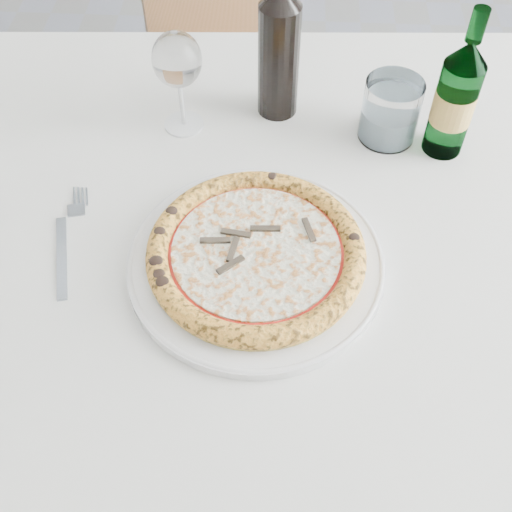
# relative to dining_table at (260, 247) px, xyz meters

# --- Properties ---
(floor) EXTENTS (5.00, 6.00, 0.02)m
(floor) POSITION_rel_dining_table_xyz_m (-0.10, 0.05, -0.68)
(floor) COLOR slate
(floor) RESTS_ON ground
(dining_table) EXTENTS (1.54, 0.96, 0.76)m
(dining_table) POSITION_rel_dining_table_xyz_m (0.00, 0.00, 0.00)
(dining_table) COLOR #895C40
(dining_table) RESTS_ON floor
(chair_far) EXTENTS (0.49, 0.49, 0.93)m
(chair_far) POSITION_rel_dining_table_xyz_m (-0.10, 0.74, -0.14)
(chair_far) COLOR #895C40
(chair_far) RESTS_ON floor
(plate) EXTENTS (0.34, 0.34, 0.02)m
(plate) POSITION_rel_dining_table_xyz_m (0.00, -0.10, 0.09)
(plate) COLOR white
(plate) RESTS_ON dining_table
(pizza) EXTENTS (0.28, 0.28, 0.03)m
(pizza) POSITION_rel_dining_table_xyz_m (-0.00, -0.10, 0.11)
(pizza) COLOR gold
(pizza) RESTS_ON plate
(fork) EXTENTS (0.05, 0.20, 0.00)m
(fork) POSITION_rel_dining_table_xyz_m (-0.26, -0.08, 0.09)
(fork) COLOR gray
(fork) RESTS_ON dining_table
(wine_glass) EXTENTS (0.07, 0.07, 0.16)m
(wine_glass) POSITION_rel_dining_table_xyz_m (-0.13, 0.18, 0.20)
(wine_glass) COLOR white
(wine_glass) RESTS_ON dining_table
(tumbler) EXTENTS (0.09, 0.09, 0.10)m
(tumbler) POSITION_rel_dining_table_xyz_m (0.19, 0.17, 0.13)
(tumbler) COLOR silver
(tumbler) RESTS_ON dining_table
(beer_bottle) EXTENTS (0.06, 0.06, 0.23)m
(beer_bottle) POSITION_rel_dining_table_xyz_m (0.27, 0.14, 0.18)
(beer_bottle) COLOR #2C693B
(beer_bottle) RESTS_ON dining_table
(wine_bottle) EXTENTS (0.06, 0.06, 0.26)m
(wine_bottle) POSITION_rel_dining_table_xyz_m (0.02, 0.22, 0.20)
(wine_bottle) COLOR black
(wine_bottle) RESTS_ON dining_table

